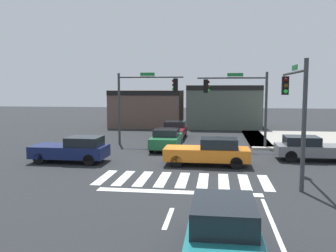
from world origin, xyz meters
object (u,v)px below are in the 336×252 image
at_px(car_teal, 223,234).
at_px(car_orange, 209,152).
at_px(traffic_signal_northeast, 239,96).
at_px(car_green, 166,139).
at_px(car_maroon, 174,130).
at_px(traffic_signal_southeast, 295,99).
at_px(car_gray, 312,148).
at_px(traffic_signal_northwest, 144,94).
at_px(car_navy, 73,149).

relative_size(car_teal, car_orange, 1.01).
distance_m(traffic_signal_northeast, car_green, 5.94).
height_order(car_maroon, car_teal, car_teal).
distance_m(traffic_signal_southeast, car_orange, 5.59).
bearing_deg(traffic_signal_northeast, car_green, 14.98).
bearing_deg(traffic_signal_southeast, car_teal, 158.94).
distance_m(car_maroon, car_gray, 12.63).
bearing_deg(car_teal, car_gray, -21.86).
relative_size(traffic_signal_northwest, car_navy, 1.27).
bearing_deg(car_maroon, traffic_signal_northeast, 48.08).
relative_size(traffic_signal_southeast, car_gray, 1.21).
distance_m(car_green, car_maroon, 5.95).
bearing_deg(car_navy, traffic_signal_northeast, -146.80).
xyz_separation_m(traffic_signal_southeast, traffic_signal_northwest, (-8.93, 9.70, 0.07)).
bearing_deg(car_green, traffic_signal_southeast, 42.59).
bearing_deg(car_gray, car_maroon, 136.91).
distance_m(traffic_signal_southeast, car_navy, 12.31).
xyz_separation_m(traffic_signal_northwest, car_navy, (-2.74, -7.17, -3.06)).
bearing_deg(traffic_signal_northwest, car_teal, -72.89).
bearing_deg(traffic_signal_northeast, car_maroon, -41.92).
bearing_deg(car_maroon, traffic_signal_southeast, 27.85).
distance_m(traffic_signal_northeast, traffic_signal_northwest, 7.00).
relative_size(traffic_signal_northwest, car_orange, 1.16).
relative_size(car_orange, car_gray, 1.04).
distance_m(traffic_signal_southeast, car_green, 10.68).
height_order(car_green, car_maroon, car_green).
relative_size(traffic_signal_northwest, car_green, 1.30).
bearing_deg(car_gray, car_green, 163.48).
height_order(traffic_signal_northeast, car_gray, traffic_signal_northeast).
relative_size(traffic_signal_northeast, car_teal, 1.14).
xyz_separation_m(car_green, car_orange, (3.06, -4.83, 0.02)).
bearing_deg(car_navy, car_green, -133.37).
height_order(car_green, car_navy, car_navy).
bearing_deg(car_green, car_teal, 12.69).
bearing_deg(car_orange, traffic_signal_northwest, -54.09).
bearing_deg(car_gray, traffic_signal_northwest, 156.34).
bearing_deg(car_navy, car_gray, -170.35).
distance_m(car_navy, car_orange, 7.80).
distance_m(traffic_signal_northeast, traffic_signal_southeast, 9.09).
height_order(traffic_signal_northwest, car_maroon, traffic_signal_northwest).
bearing_deg(traffic_signal_northwest, car_navy, -110.92).
relative_size(traffic_signal_northeast, car_orange, 1.16).
distance_m(car_green, car_orange, 5.72).
distance_m(car_green, car_teal, 16.53).
relative_size(traffic_signal_southeast, car_teal, 1.15).
height_order(car_orange, car_gray, car_orange).
bearing_deg(car_maroon, car_teal, 9.83).
bearing_deg(car_navy, car_maroon, -112.51).
xyz_separation_m(car_maroon, car_teal, (3.83, -22.08, 0.04)).
distance_m(traffic_signal_northwest, car_orange, 9.15).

